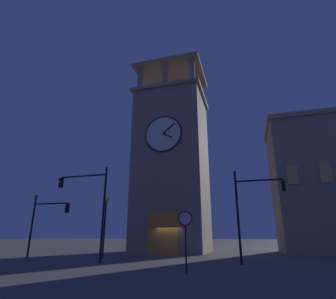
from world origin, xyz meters
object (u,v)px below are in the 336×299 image
(clocktower, at_px, (172,165))
(traffic_signal_near, at_px, (90,198))
(traffic_signal_mid, at_px, (45,217))
(no_horn_sign, at_px, (185,223))
(traffic_signal_far, at_px, (252,202))
(street_lamp, at_px, (105,214))

(clocktower, xyz_separation_m, traffic_signal_near, (2.89, 12.59, -5.47))
(clocktower, bearing_deg, traffic_signal_near, 77.06)
(traffic_signal_near, relative_size, traffic_signal_mid, 1.30)
(clocktower, xyz_separation_m, no_horn_sign, (-5.17, 16.29, -7.49))
(clocktower, relative_size, traffic_signal_far, 4.03)
(traffic_signal_near, distance_m, street_lamp, 3.05)
(traffic_signal_mid, bearing_deg, no_horn_sign, 157.97)
(clocktower, distance_m, traffic_signal_far, 15.38)
(traffic_signal_near, height_order, street_lamp, traffic_signal_near)
(clocktower, xyz_separation_m, traffic_signal_mid, (8.14, 10.90, -6.60))
(street_lamp, bearing_deg, traffic_signal_near, 94.59)
(clocktower, height_order, traffic_signal_mid, clocktower)
(traffic_signal_far, distance_m, no_horn_sign, 6.29)
(clocktower, bearing_deg, traffic_signal_far, 127.44)
(traffic_signal_near, bearing_deg, no_horn_sign, 155.34)
(street_lamp, bearing_deg, traffic_signal_far, 172.47)
(clocktower, xyz_separation_m, traffic_signal_far, (-8.61, 11.24, -5.99))
(clocktower, relative_size, street_lamp, 4.98)
(traffic_signal_mid, height_order, street_lamp, traffic_signal_mid)
(traffic_signal_far, bearing_deg, no_horn_sign, 55.71)
(traffic_signal_far, xyz_separation_m, no_horn_sign, (3.44, 5.04, -1.50))
(traffic_signal_near, relative_size, traffic_signal_far, 1.10)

